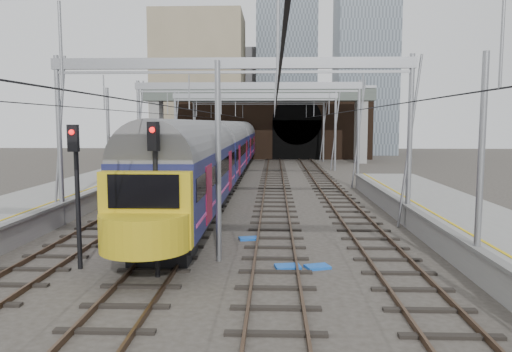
{
  "coord_description": "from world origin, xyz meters",
  "views": [
    {
      "loc": [
        1.93,
        -15.25,
        4.89
      ],
      "look_at": [
        1.11,
        7.95,
        2.4
      ],
      "focal_mm": 35.0,
      "sensor_mm": 36.0,
      "label": 1
    }
  ],
  "objects_px": {
    "train_main": "(234,146)",
    "train_second": "(191,146)",
    "signal_near_left": "(76,179)",
    "signal_near_centre": "(155,181)"
  },
  "relations": [
    {
      "from": "train_main",
      "to": "train_second",
      "type": "bearing_deg",
      "value": -162.05
    },
    {
      "from": "signal_near_left",
      "to": "signal_near_centre",
      "type": "xyz_separation_m",
      "value": [
        2.81,
        -0.79,
        0.05
      ]
    },
    {
      "from": "train_main",
      "to": "train_second",
      "type": "xyz_separation_m",
      "value": [
        -4.0,
        -1.3,
        0.03
      ]
    },
    {
      "from": "train_main",
      "to": "train_second",
      "type": "distance_m",
      "value": 4.2
    },
    {
      "from": "train_second",
      "to": "signal_near_left",
      "type": "distance_m",
      "value": 31.62
    },
    {
      "from": "train_second",
      "to": "signal_near_left",
      "type": "relative_size",
      "value": 7.21
    },
    {
      "from": "train_main",
      "to": "signal_near_left",
      "type": "bearing_deg",
      "value": -94.45
    },
    {
      "from": "signal_near_centre",
      "to": "signal_near_left",
      "type": "bearing_deg",
      "value": -172.14
    },
    {
      "from": "train_second",
      "to": "signal_near_centre",
      "type": "distance_m",
      "value": 32.65
    },
    {
      "from": "train_second",
      "to": "train_main",
      "type": "bearing_deg",
      "value": 17.95
    }
  ]
}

